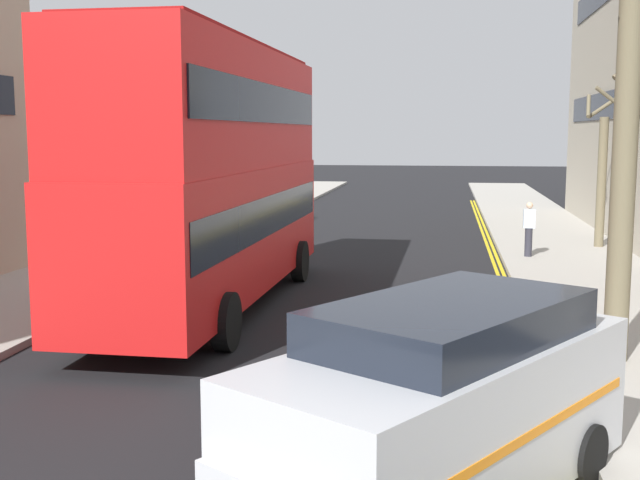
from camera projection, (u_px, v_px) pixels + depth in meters
name	position (u px, v px, depth m)	size (l,w,h in m)	color
sidewalk_right	(600.00, 289.00, 19.05)	(4.00, 80.00, 0.14)	#ADA89E
sidewalk_left	(88.00, 274.00, 21.05)	(4.00, 80.00, 0.14)	#ADA89E
kerb_line_outer	(517.00, 307.00, 17.42)	(0.10, 56.00, 0.01)	yellow
kerb_line_inner	(510.00, 307.00, 17.44)	(0.10, 56.00, 0.01)	yellow
double_decker_bus_away	(212.00, 168.00, 17.01)	(2.89, 10.84, 5.64)	red
taxi_minivan	(437.00, 407.00, 7.94)	(4.15, 5.06, 2.12)	silver
pedestrian_far	(529.00, 228.00, 23.56)	(0.34, 0.22, 1.62)	#2D2D38
street_tree_mid	(603.00, 169.00, 25.38)	(1.45, 1.45, 5.07)	#6B6047
street_tree_far	(625.00, 162.00, 12.44)	(1.52, 1.60, 6.96)	#6B6047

